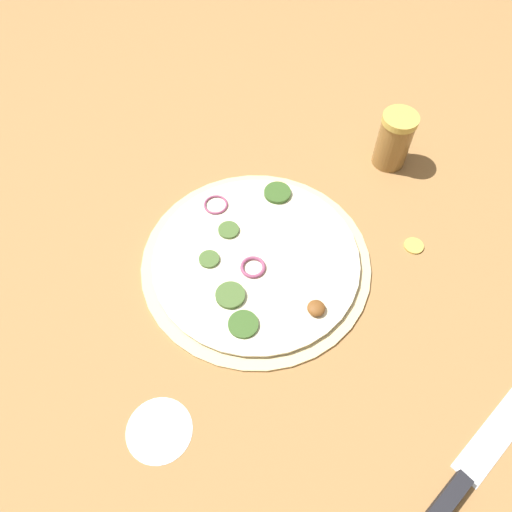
% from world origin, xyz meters
% --- Properties ---
extents(ground_plane, '(3.00, 3.00, 0.00)m').
position_xyz_m(ground_plane, '(0.00, 0.00, 0.00)').
color(ground_plane, '#9E703F').
extents(pizza, '(0.37, 0.37, 0.03)m').
position_xyz_m(pizza, '(0.00, -0.00, 0.01)').
color(pizza, beige).
rests_on(pizza, ground_plane).
extents(knife, '(0.12, 0.31, 0.02)m').
position_xyz_m(knife, '(0.41, 0.07, 0.01)').
color(knife, silver).
rests_on(knife, ground_plane).
extents(spice_jar, '(0.06, 0.06, 0.11)m').
position_xyz_m(spice_jar, '(-0.09, 0.32, 0.05)').
color(spice_jar, olive).
rests_on(spice_jar, ground_plane).
extents(loose_cap, '(0.03, 0.03, 0.01)m').
position_xyz_m(loose_cap, '(0.09, 0.25, 0.00)').
color(loose_cap, gold).
rests_on(loose_cap, ground_plane).
extents(flour_patch, '(0.09, 0.09, 0.00)m').
position_xyz_m(flour_patch, '(0.18, -0.24, 0.00)').
color(flour_patch, white).
rests_on(flour_patch, ground_plane).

